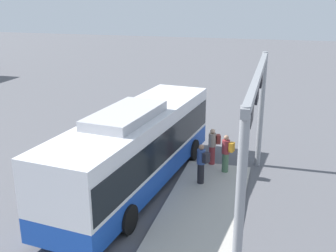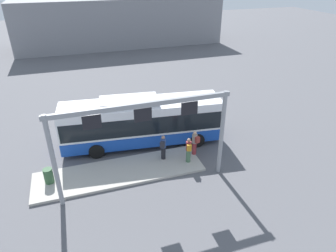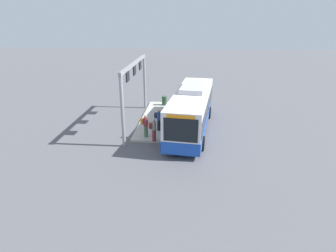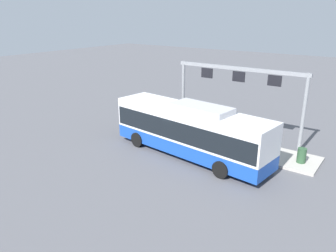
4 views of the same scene
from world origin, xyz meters
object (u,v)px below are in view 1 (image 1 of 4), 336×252
Objects in this scene: bus_main at (136,145)px; person_waiting_near at (202,163)px; person_waiting_mid at (226,153)px; person_boarding at (213,145)px.

bus_main reaches higher than person_waiting_near.
person_waiting_near is 1.60m from person_waiting_mid.
person_waiting_mid is (1.38, -0.81, 0.00)m from person_waiting_near.
bus_main is at bearing 27.90° from person_boarding.
person_boarding is 1.00× the size of person_waiting_near.
bus_main is 2.72m from person_waiting_near.
person_boarding is at bearing -64.01° from person_waiting_near.
person_boarding is 2.10m from person_waiting_near.
person_boarding is at bearing -36.87° from bus_main.
person_boarding is 0.99m from person_waiting_mid.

